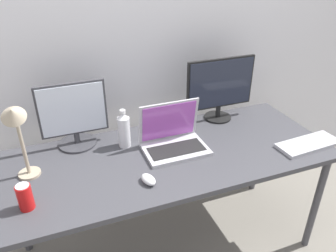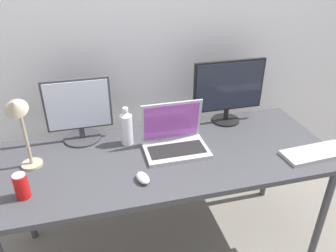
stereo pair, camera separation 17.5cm
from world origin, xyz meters
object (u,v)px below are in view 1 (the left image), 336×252
Objects in this scene: mouse_by_keyboard at (148,179)px; laptop_silver at (173,138)px; water_bottle at (124,130)px; soda_can_near_keyboard at (25,197)px; work_desk at (168,163)px; monitor_left at (73,115)px; monitor_center at (220,87)px; desk_lamp at (17,128)px; keyboard_main at (308,144)px.

laptop_silver is at bearing 33.08° from mouse_by_keyboard.
water_bottle reaches higher than soda_can_near_keyboard.
monitor_left is (-0.46, 0.29, 0.25)m from work_desk.
desk_lamp is (-1.20, -0.25, 0.07)m from monitor_center.
monitor_center is at bearing 11.85° from desk_lamp.
monitor_left reaches higher than work_desk.
monitor_left is 0.29m from water_bottle.
keyboard_main is at bearing -19.70° from laptop_silver.
desk_lamp is (0.01, 0.21, 0.23)m from soda_can_near_keyboard.
work_desk is at bearing 161.84° from keyboard_main.
water_bottle is at bearing 155.09° from laptop_silver.
monitor_left is at bearing 154.93° from keyboard_main.
monitor_center is 0.69m from water_bottle.
keyboard_main is at bearing -1.36° from soda_can_near_keyboard.
monitor_center is 4.78× the size of mouse_by_keyboard.
desk_lamp reaches higher than keyboard_main.
water_bottle is at bearing 33.07° from soda_can_near_keyboard.
soda_can_near_keyboard is at bearing 175.32° from keyboard_main.
mouse_by_keyboard is (-0.98, 0.01, 0.01)m from keyboard_main.
water_bottle is 0.53× the size of desk_lamp.
soda_can_near_keyboard is at bearing -121.14° from monitor_left.
monitor_left is at bearing 43.43° from desk_lamp.
laptop_silver reaches higher than water_bottle.
monitor_center is 1.23m from desk_lamp.
laptop_silver is at bearing 47.36° from work_desk.
work_desk is 14.75× the size of soda_can_near_keyboard.
mouse_by_keyboard is at bearing -2.65° from soda_can_near_keyboard.
mouse_by_keyboard is 0.56m from soda_can_near_keyboard.
laptop_silver is 0.35m from mouse_by_keyboard.
water_bottle is at bearing 139.38° from work_desk.
work_desk is at bearing -2.76° from desk_lamp.
desk_lamp reaches higher than monitor_left.
monitor_left is 0.88× the size of desk_lamp.
keyboard_main is at bearing -21.74° from monitor_left.
desk_lamp is (-0.78, -0.02, 0.23)m from laptop_silver.
laptop_silver is (0.51, -0.23, -0.13)m from monitor_left.
work_desk is 19.07× the size of mouse_by_keyboard.
desk_lamp reaches higher than work_desk.
desk_lamp is at bearing 86.75° from soda_can_near_keyboard.
soda_can_near_keyboard reaches higher than work_desk.
mouse_by_keyboard is at bearing -132.00° from work_desk.
soda_can_near_keyboard is (-1.54, 0.04, 0.05)m from keyboard_main.
monitor_left is 0.93m from monitor_center.
keyboard_main reaches higher than work_desk.
water_bottle is 0.64m from soda_can_near_keyboard.
laptop_silver reaches higher than mouse_by_keyboard.
keyboard_main is (0.33, -0.50, -0.22)m from monitor_center.
desk_lamp reaches higher than monitor_center.
laptop_silver is at bearing -151.25° from monitor_center.
laptop_silver is 0.82× the size of desk_lamp.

